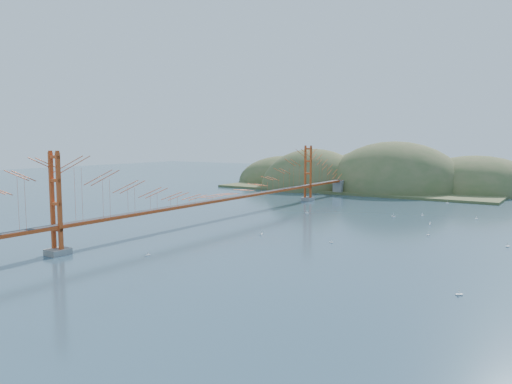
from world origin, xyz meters
The scene contains 15 objects.
ground centered at (0.00, 0.00, 0.00)m, with size 320.00×320.00×0.00m, color #2D485B.
bridge centered at (0.00, 0.18, 7.01)m, with size 2.20×94.40×12.00m.
far_headlands centered at (2.21, 68.52, 0.00)m, with size 84.00×58.00×25.00m.
sailboat_10 centered at (8.76, -24.71, 0.14)m, with size 0.47×0.53×0.60m.
sailboat_9 centered at (41.55, 2.64, 0.14)m, with size 0.58×0.58×0.63m.
sailboat_16 centered at (26.03, 22.36, 0.13)m, with size 0.52×0.52×0.55m.
sailboat_0 centered at (12.53, -7.30, 0.16)m, with size 0.60×0.64×0.72m.
sailboat_14 centered at (31.63, 4.72, 0.14)m, with size 0.54×0.54×0.60m.
sailboat_12 centered at (25.66, 42.00, 0.15)m, with size 0.56×0.46×0.65m.
sailboat_3 centered at (8.56, 13.49, 0.15)m, with size 0.67×0.67×0.70m.
sailboat_4 centered at (34.43, 23.51, 0.13)m, with size 0.52×0.52×0.56m.
sailboat_1 centered at (29.55, 13.67, 0.14)m, with size 0.57×0.57×0.63m.
sailboat_2 centered at (22.79, -6.95, 0.14)m, with size 0.50×0.41×0.59m.
sailboat_7 centered at (22.41, 18.25, 0.16)m, with size 0.63×0.51×0.74m.
sailboat_extra_0 centered at (40.76, -20.48, 0.15)m, with size 0.64×0.64×0.68m.
Camera 1 is at (49.04, -63.42, 12.89)m, focal length 35.00 mm.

